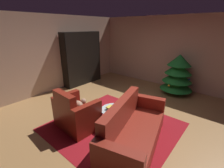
% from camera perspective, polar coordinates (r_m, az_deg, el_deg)
% --- Properties ---
extents(ground_plane, '(7.17, 7.17, 0.00)m').
position_cam_1_polar(ground_plane, '(4.16, 3.26, -11.77)').
color(ground_plane, '#9F7343').
extents(wall_back, '(6.04, 0.06, 2.59)m').
position_cam_1_polar(wall_back, '(6.28, 20.65, 10.70)').
color(wall_back, tan).
rests_on(wall_back, ground).
extents(wall_left, '(0.06, 6.09, 2.59)m').
position_cam_1_polar(wall_left, '(5.89, -20.74, 10.13)').
color(wall_left, tan).
rests_on(wall_left, ground).
extents(area_rug, '(2.66, 2.55, 0.01)m').
position_cam_1_polar(area_rug, '(3.79, 0.56, -15.21)').
color(area_rug, maroon).
rests_on(area_rug, ground).
extents(bookshelf_unit, '(0.36, 1.64, 2.02)m').
position_cam_1_polar(bookshelf_unit, '(6.40, -10.01, 9.14)').
color(bookshelf_unit, black).
rests_on(bookshelf_unit, ground).
extents(armchair_red, '(1.00, 0.74, 0.93)m').
position_cam_1_polar(armchair_red, '(3.71, -13.11, -10.63)').
color(armchair_red, maroon).
rests_on(armchair_red, ground).
extents(couch_red, '(1.25, 2.10, 0.91)m').
position_cam_1_polar(couch_red, '(3.16, 7.68, -16.78)').
color(couch_red, maroon).
rests_on(couch_red, ground).
extents(coffee_table, '(0.63, 0.63, 0.43)m').
position_cam_1_polar(coffee_table, '(3.63, 0.91, -9.82)').
color(coffee_table, black).
rests_on(coffee_table, ground).
extents(book_stack_on_table, '(0.23, 0.18, 0.07)m').
position_cam_1_polar(book_stack_on_table, '(3.57, -0.26, -8.85)').
color(book_stack_on_table, '#38528F').
rests_on(book_stack_on_table, coffee_table).
extents(bottle_on_table, '(0.07, 0.07, 0.29)m').
position_cam_1_polar(bottle_on_table, '(3.40, 1.46, -8.95)').
color(bottle_on_table, maroon).
rests_on(bottle_on_table, coffee_table).
extents(decorated_tree, '(1.06, 1.06, 1.36)m').
position_cam_1_polar(decorated_tree, '(5.72, 22.82, 3.26)').
color(decorated_tree, brown).
rests_on(decorated_tree, ground).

